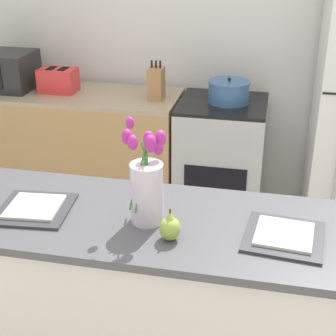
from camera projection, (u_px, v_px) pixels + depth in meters
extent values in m
cube|color=silver|center=(218.00, 27.00, 3.71)|extent=(5.20, 0.08, 2.70)
cube|color=silver|center=(157.00, 308.00, 2.33)|extent=(1.76, 0.62, 0.87)
cube|color=#4C4C51|center=(156.00, 223.00, 2.14)|extent=(1.80, 0.66, 0.03)
cube|color=tan|center=(70.00, 152.00, 3.94)|extent=(1.68, 0.60, 0.89)
cube|color=tan|center=(64.00, 94.00, 3.75)|extent=(1.68, 0.60, 0.03)
cube|color=#B2B5B7|center=(220.00, 164.00, 3.72)|extent=(0.60, 0.60, 0.89)
cube|color=black|center=(223.00, 104.00, 3.53)|extent=(0.60, 0.60, 0.02)
cube|color=black|center=(215.00, 187.00, 3.47)|extent=(0.42, 0.01, 0.29)
cylinder|color=silver|center=(147.00, 193.00, 2.06)|extent=(0.13, 0.13, 0.26)
cylinder|color=#3D8438|center=(151.00, 176.00, 2.03)|extent=(0.08, 0.01, 0.28)
ellipsoid|color=#B22889|center=(161.00, 139.00, 1.95)|extent=(0.04, 0.04, 0.07)
cylinder|color=#3D8438|center=(151.00, 180.00, 2.06)|extent=(0.05, 0.07, 0.22)
ellipsoid|color=#B22889|center=(158.00, 147.00, 2.03)|extent=(0.04, 0.04, 0.07)
cylinder|color=#3D8438|center=(148.00, 175.00, 2.07)|extent=(0.01, 0.06, 0.25)
ellipsoid|color=#B22889|center=(149.00, 139.00, 2.03)|extent=(0.04, 0.04, 0.07)
cylinder|color=#3D8438|center=(142.00, 168.00, 2.04)|extent=(0.12, 0.09, 0.31)
ellipsoid|color=#B22889|center=(130.00, 123.00, 2.01)|extent=(0.03, 0.03, 0.05)
cylinder|color=#3D8438|center=(138.00, 175.00, 2.01)|extent=(0.07, 0.06, 0.30)
ellipsoid|color=#B22889|center=(127.00, 137.00, 1.93)|extent=(0.04, 0.04, 0.06)
cylinder|color=#3D8438|center=(142.00, 177.00, 2.01)|extent=(0.05, 0.09, 0.28)
ellipsoid|color=#B22889|center=(133.00, 143.00, 1.90)|extent=(0.04, 0.04, 0.06)
cylinder|color=#3D8438|center=(148.00, 178.00, 2.01)|extent=(0.04, 0.07, 0.28)
ellipsoid|color=#B22889|center=(151.00, 144.00, 1.92)|extent=(0.05, 0.05, 0.07)
ellipsoid|color=#9EBC47|center=(170.00, 229.00, 1.97)|extent=(0.08, 0.08, 0.10)
cone|color=#9EBC47|center=(170.00, 217.00, 1.95)|extent=(0.05, 0.05, 0.04)
cylinder|color=brown|center=(170.00, 211.00, 1.94)|extent=(0.01, 0.01, 0.02)
cube|color=#333338|center=(35.00, 209.00, 2.19)|extent=(0.33, 0.33, 0.01)
cube|color=silver|center=(34.00, 207.00, 2.19)|extent=(0.24, 0.24, 0.01)
cube|color=#333338|center=(284.00, 237.00, 2.00)|extent=(0.33, 0.33, 0.01)
cube|color=silver|center=(284.00, 234.00, 1.99)|extent=(0.24, 0.24, 0.01)
cube|color=red|center=(58.00, 80.00, 3.71)|extent=(0.26, 0.18, 0.17)
cube|color=black|center=(51.00, 68.00, 3.68)|extent=(0.05, 0.11, 0.01)
cube|color=black|center=(63.00, 69.00, 3.67)|extent=(0.05, 0.11, 0.01)
cube|color=black|center=(40.00, 76.00, 3.73)|extent=(0.02, 0.02, 0.02)
cylinder|color=#386093|center=(229.00, 93.00, 3.49)|extent=(0.28, 0.28, 0.13)
cylinder|color=#386093|center=(229.00, 82.00, 3.46)|extent=(0.28, 0.28, 0.01)
sphere|color=black|center=(229.00, 79.00, 3.45)|extent=(0.02, 0.02, 0.02)
cube|color=black|center=(1.00, 70.00, 3.78)|extent=(0.48, 0.36, 0.27)
cube|color=#A37547|center=(156.00, 84.00, 3.54)|extent=(0.10, 0.14, 0.22)
cylinder|color=black|center=(152.00, 64.00, 3.49)|extent=(0.01, 0.01, 0.05)
cylinder|color=black|center=(156.00, 64.00, 3.48)|extent=(0.01, 0.01, 0.05)
cylinder|color=black|center=(160.00, 64.00, 3.48)|extent=(0.01, 0.01, 0.05)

